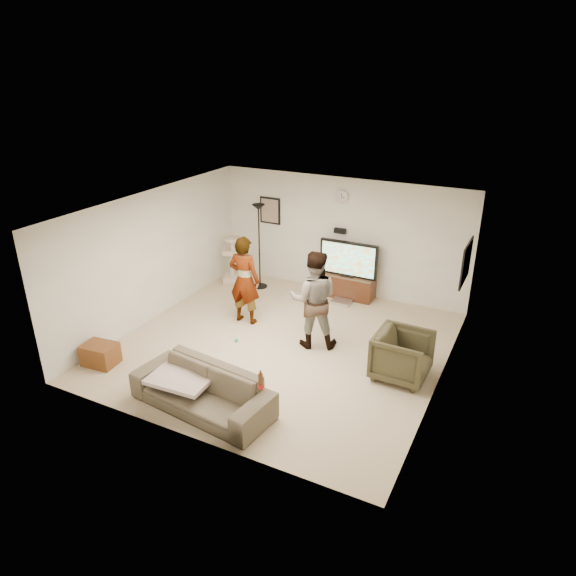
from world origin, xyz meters
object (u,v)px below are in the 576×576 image
at_px(tv, 349,259).
at_px(cat_tree, 232,260).
at_px(tv_stand, 347,286).
at_px(floor_lamp, 259,247).
at_px(person_right, 314,299).
at_px(beer_bottle, 261,382).
at_px(side_table, 100,354).
at_px(sofa, 202,390).
at_px(armchair, 402,356).
at_px(person_left, 244,280).

xyz_separation_m(tv, cat_tree, (-2.58, -0.51, -0.29)).
bearing_deg(tv_stand, floor_lamp, -168.48).
height_order(person_right, beer_bottle, person_right).
bearing_deg(tv, side_table, -121.28).
bearing_deg(sofa, beer_bottle, 6.75).
relative_size(armchair, side_table, 1.57).
bearing_deg(armchair, person_left, 81.93).
xyz_separation_m(tv, sofa, (-0.46, -4.65, -0.54)).
bearing_deg(cat_tree, person_right, -31.61).
relative_size(beer_bottle, side_table, 0.46).
relative_size(tv_stand, floor_lamp, 0.61).
bearing_deg(tv, cat_tree, -168.80).
bearing_deg(tv, armchair, -53.36).
distance_m(cat_tree, person_right, 3.28).
bearing_deg(tv_stand, armchair, -53.36).
bearing_deg(person_left, sofa, 107.37).
relative_size(tv_stand, side_table, 2.13).
distance_m(armchair, side_table, 4.95).
relative_size(person_left, person_right, 0.98).
xyz_separation_m(cat_tree, side_table, (-0.11, -3.91, -0.38)).
bearing_deg(beer_bottle, person_right, 97.69).
height_order(floor_lamp, person_right, floor_lamp).
distance_m(tv_stand, tv, 0.62).
xyz_separation_m(floor_lamp, person_right, (2.13, -1.83, -0.06)).
relative_size(cat_tree, side_table, 2.07).
xyz_separation_m(person_left, person_right, (1.54, -0.24, 0.02)).
relative_size(tv_stand, cat_tree, 1.03).
bearing_deg(cat_tree, tv_stand, 11.20).
bearing_deg(sofa, tv_stand, 91.16).
relative_size(tv_stand, person_left, 0.67).
bearing_deg(person_right, armchair, 147.12).
xyz_separation_m(sofa, side_table, (-2.23, 0.23, -0.13)).
distance_m(floor_lamp, person_left, 1.70).
bearing_deg(tv_stand, person_left, -124.04).
xyz_separation_m(person_right, side_table, (-2.89, -2.20, -0.70)).
height_order(person_left, armchair, person_left).
bearing_deg(side_table, sofa, -5.82).
height_order(person_right, sofa, person_right).
height_order(beer_bottle, side_table, beer_bottle).
xyz_separation_m(cat_tree, person_right, (2.78, -1.71, 0.32)).
bearing_deg(beer_bottle, cat_tree, 126.91).
bearing_deg(tv, floor_lamp, -168.48).
height_order(tv_stand, person_right, person_right).
bearing_deg(sofa, tv, 91.16).
distance_m(person_left, person_right, 1.56).
bearing_deg(armchair, cat_tree, 67.28).
bearing_deg(beer_bottle, side_table, 175.96).
bearing_deg(cat_tree, beer_bottle, -53.09).
distance_m(beer_bottle, side_table, 3.27).
height_order(person_left, person_right, person_right).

